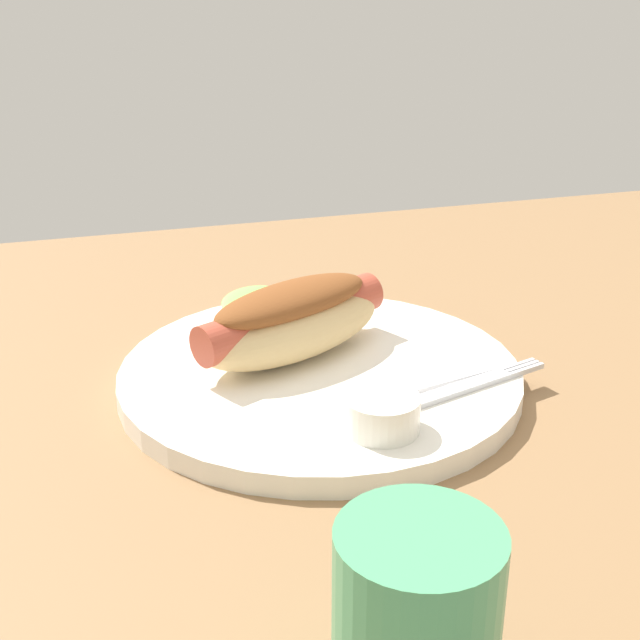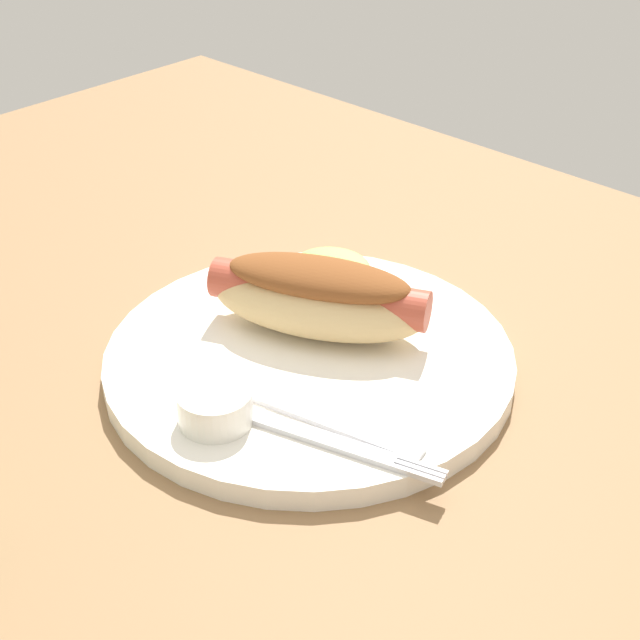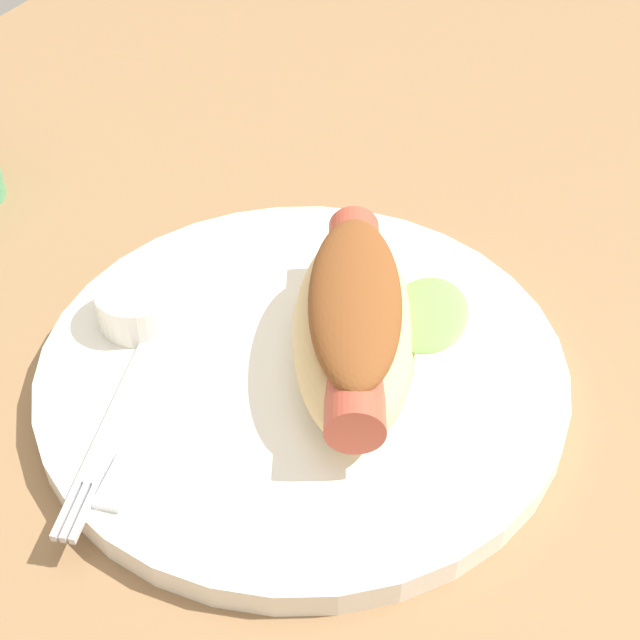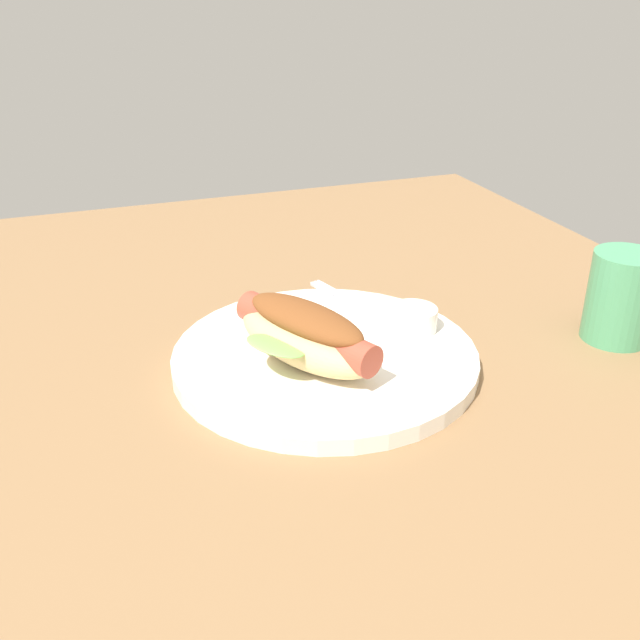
{
  "view_description": "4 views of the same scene",
  "coord_description": "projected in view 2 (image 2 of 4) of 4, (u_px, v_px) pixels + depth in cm",
  "views": [
    {
      "loc": [
        -14.76,
        -52.33,
        29.41
      ],
      "look_at": [
        1.3,
        2.04,
        5.44
      ],
      "focal_mm": 48.87,
      "sensor_mm": 36.0,
      "label": 1
    },
    {
      "loc": [
        40.76,
        -38.2,
        40.58
      ],
      "look_at": [
        3.17,
        1.65,
        5.34
      ],
      "focal_mm": 54.14,
      "sensor_mm": 36.0,
      "label": 2
    },
    {
      "loc": [
        33.11,
        19.46,
        37.64
      ],
      "look_at": [
        2.2,
        3.92,
        5.94
      ],
      "focal_mm": 51.88,
      "sensor_mm": 36.0,
      "label": 3
    },
    {
      "loc": [
        -55.15,
        23.32,
        34.58
      ],
      "look_at": [
        3.37,
        2.22,
        3.87
      ],
      "focal_mm": 40.3,
      "sensor_mm": 36.0,
      "label": 4
    }
  ],
  "objects": [
    {
      "name": "sauce_ramekin",
      "position": [
        215.0,
        406.0,
        0.61
      ],
      "size": [
        4.85,
        4.85,
        2.33
      ],
      "primitive_type": "cylinder",
      "color": "white",
      "rests_on": "plate"
    },
    {
      "name": "fork",
      "position": [
        330.0,
        442.0,
        0.6
      ],
      "size": [
        14.26,
        5.26,
        0.4
      ],
      "rotation": [
        0.0,
        0.0,
        0.29
      ],
      "color": "silver",
      "rests_on": "plate"
    },
    {
      "name": "knife",
      "position": [
        325.0,
        420.0,
        0.62
      ],
      "size": [
        13.73,
        4.28,
        0.36
      ],
      "primitive_type": "cube",
      "rotation": [
        0.0,
        0.0,
        0.21
      ],
      "color": "silver",
      "rests_on": "plate"
    },
    {
      "name": "ground_plane",
      "position": [
        272.0,
        385.0,
        0.69
      ],
      "size": [
        120.0,
        90.0,
        1.8
      ],
      "primitive_type": "cube",
      "color": "olive"
    },
    {
      "name": "plate",
      "position": [
        309.0,
        360.0,
        0.69
      ],
      "size": [
        29.2,
        29.2,
        1.6
      ],
      "primitive_type": "cylinder",
      "color": "white",
      "rests_on": "ground_plane"
    },
    {
      "name": "hot_dog",
      "position": [
        321.0,
        297.0,
        0.69
      ],
      "size": [
        17.25,
        13.03,
        5.63
      ],
      "rotation": [
        0.0,
        0.0,
        0.44
      ],
      "color": "#DBB77A",
      "rests_on": "plate"
    }
  ]
}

